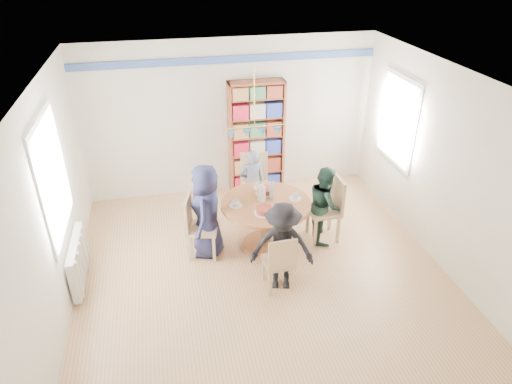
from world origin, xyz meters
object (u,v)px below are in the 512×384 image
object	(u,v)px
person_far	(252,183)
bookshelf	(256,139)
person_near	(282,247)
chair_left	(197,224)
person_right	(325,204)
chair_near	(280,261)
chair_far	(255,181)
radiator	(79,261)
person_left	(207,211)
chair_right	(330,206)
dining_table	(266,214)

from	to	relation	value
person_far	bookshelf	size ratio (longest dim) A/B	0.58
person_near	chair_left	bearing A→B (deg)	152.05
person_right	chair_near	bearing A→B (deg)	147.02
chair_far	chair_near	size ratio (longest dim) A/B	1.21
radiator	person_left	distance (m)	1.81
chair_left	person_far	world-z (taller)	person_far
radiator	person_near	size ratio (longest dim) A/B	0.79
chair_far	chair_left	bearing A→B (deg)	-136.04
chair_right	person_right	size ratio (longest dim) A/B	0.84
chair_far	chair_right	bearing A→B (deg)	-46.99
chair_left	person_left	world-z (taller)	person_left
person_right	chair_right	bearing A→B (deg)	-72.37
dining_table	person_near	world-z (taller)	person_near
chair_right	radiator	bearing A→B (deg)	-175.09
person_right	bookshelf	distance (m)	1.90
chair_far	bookshelf	bearing A→B (deg)	75.57
chair_near	person_left	size ratio (longest dim) A/B	0.60
chair_right	person_near	size ratio (longest dim) A/B	0.80
chair_far	person_left	xyz separation A→B (m)	(-0.91, -1.00, 0.14)
person_left	person_right	world-z (taller)	person_left
chair_left	dining_table	bearing A→B (deg)	0.08
chair_near	person_far	world-z (taller)	person_far
chair_right	person_right	xyz separation A→B (m)	(-0.09, -0.01, 0.04)
dining_table	person_far	xyz separation A→B (m)	(-0.01, 0.92, 0.03)
dining_table	chair_far	distance (m)	1.02
person_far	chair_far	bearing A→B (deg)	-122.57
person_left	bookshelf	bearing A→B (deg)	163.15
chair_near	person_near	bearing A→B (deg)	56.65
chair_near	bookshelf	xyz separation A→B (m)	(0.29, 2.74, 0.53)
chair_far	person_right	xyz separation A→B (m)	(0.85, -1.01, 0.04)
chair_near	person_far	xyz separation A→B (m)	(0.04, 1.91, 0.12)
chair_near	person_near	xyz separation A→B (m)	(0.04, 0.06, 0.17)
bookshelf	chair_right	bearing A→B (deg)	-66.65
person_far	person_near	world-z (taller)	person_near
chair_left	chair_right	size ratio (longest dim) A/B	0.93
chair_far	chair_near	xyz separation A→B (m)	(-0.10, -2.02, -0.10)
person_right	person_left	bearing A→B (deg)	100.19
chair_right	person_left	distance (m)	1.85
person_right	bookshelf	bearing A→B (deg)	31.33
chair_near	bookshelf	distance (m)	2.81
person_left	person_far	bearing A→B (deg)	152.12
person_right	radiator	bearing A→B (deg)	105.38
radiator	chair_left	xyz separation A→B (m)	(1.60, 0.29, 0.17)
dining_table	person_left	size ratio (longest dim) A/B	0.92
chair_right	person_far	world-z (taller)	person_far
person_far	person_near	bearing A→B (deg)	87.39
chair_far	radiator	bearing A→B (deg)	-153.74
radiator	chair_right	world-z (taller)	chair_right
dining_table	chair_far	size ratio (longest dim) A/B	1.27
person_far	bookshelf	distance (m)	0.96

